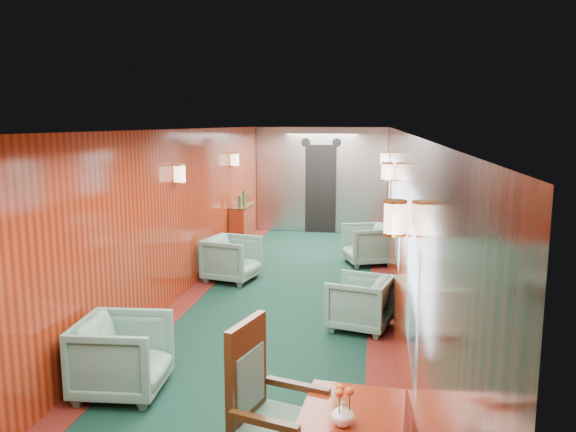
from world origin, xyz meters
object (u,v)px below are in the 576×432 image
object	(u,v)px
armchair_left_near	(123,356)
armchair_right_near	(360,303)
armchair_right_far	(367,245)
armchair_left_far	(232,259)
side_chair	(266,405)
credenza	(242,227)

from	to	relation	value
armchair_left_near	armchair_right_near	bearing A→B (deg)	-50.62
armchair_left_near	armchair_right_far	distance (m)	5.65
armchair_left_far	armchair_right_far	xyz separation A→B (m)	(2.10, 1.40, 0.00)
armchair_left_far	armchair_right_far	world-z (taller)	armchair_right_far
side_chair	credenza	size ratio (longest dim) A/B	1.03
credenza	armchair_right_far	distance (m)	2.59
side_chair	armchair_left_far	size ratio (longest dim) A/B	1.55
armchair_left_far	armchair_right_near	xyz separation A→B (m)	(2.07, -1.82, -0.03)
armchair_right_far	credenza	bearing A→B (deg)	-127.44
side_chair	armchair_left_near	bearing A→B (deg)	158.00
credenza	armchair_right_far	bearing A→B (deg)	-17.84
armchair_right_near	credenza	bearing A→B (deg)	-134.45
credenza	armchair_left_near	bearing A→B (deg)	-86.92
credenza	armchair_right_near	bearing A→B (deg)	-58.74
side_chair	armchair_left_near	xyz separation A→B (m)	(-1.59, 1.22, -0.29)
armchair_left_near	credenza	bearing A→B (deg)	-1.23
side_chair	credenza	distance (m)	7.49
credenza	armchair_right_near	size ratio (longest dim) A/B	1.64
side_chair	armchair_left_far	xyz separation A→B (m)	(-1.56, 5.05, -0.30)
credenza	armchair_left_far	xyz separation A→B (m)	(0.36, -2.19, -0.11)
credenza	armchair_left_near	xyz separation A→B (m)	(0.32, -6.02, -0.10)
credenza	armchair_right_far	size ratio (longest dim) A/B	1.50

